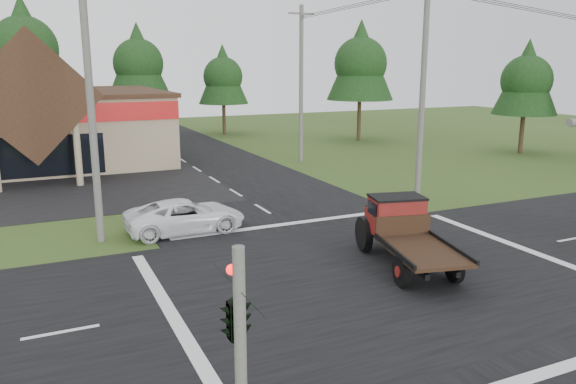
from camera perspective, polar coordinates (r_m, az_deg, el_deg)
ground at (r=19.75m, az=8.55°, el=-8.45°), size 120.00×120.00×0.00m
road_ns at (r=19.75m, az=8.55°, el=-8.42°), size 12.00×120.00×0.02m
road_ew at (r=19.75m, az=8.55°, el=-8.42°), size 120.00×12.00×0.02m
traffic_signal_corner at (r=9.18m, az=-5.34°, el=-10.40°), size 0.53×2.48×4.40m
utility_pole_nw at (r=23.47m, az=-19.37°, el=7.90°), size 2.00×0.30×10.50m
utility_pole_ne at (r=29.62m, az=13.53°, el=10.14°), size 2.00×0.30×11.50m
utility_pole_n at (r=41.54m, az=1.34°, el=10.98°), size 2.00×0.30×11.20m
tree_row_c at (r=56.32m, az=-25.22°, el=13.34°), size 7.28×7.28×13.13m
tree_row_d at (r=58.20m, az=-14.99°, el=12.73°), size 6.16×6.16×11.11m
tree_row_e at (r=58.24m, az=-6.63°, el=11.75°), size 5.04×5.04×9.09m
tree_side_ne at (r=53.38m, az=7.39°, el=13.07°), size 6.16×6.16×11.11m
tree_side_e_near at (r=49.23m, az=23.09°, el=10.62°), size 5.04×5.04×9.09m
antique_flatbed_truck at (r=20.45m, az=12.14°, el=-4.29°), size 3.43×6.09×2.40m
white_pickup at (r=24.70m, az=-10.38°, el=-2.39°), size 5.18×2.47×1.43m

